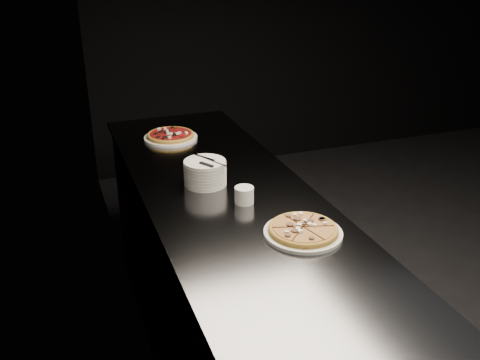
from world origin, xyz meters
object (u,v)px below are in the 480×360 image
object	(u,v)px
pizza_tomato	(171,136)
plate_stack	(205,173)
cutlery	(207,161)
counter	(230,281)
ramekin	(244,195)
pizza_mushroom	(303,230)

from	to	relation	value
pizza_tomato	plate_stack	bearing A→B (deg)	-89.67
plate_stack	cutlery	distance (m)	0.06
counter	plate_stack	xyz separation A→B (m)	(-0.07, 0.13, 0.52)
pizza_tomato	plate_stack	distance (m)	0.66
counter	ramekin	world-z (taller)	ramekin
pizza_mushroom	plate_stack	size ratio (longest dim) A/B	1.74
pizza_mushroom	plate_stack	bearing A→B (deg)	110.24
pizza_mushroom	cutlery	world-z (taller)	cutlery
cutlery	ramekin	size ratio (longest dim) A/B	2.44
ramekin	cutlery	bearing A→B (deg)	112.01
pizza_mushroom	counter	bearing A→B (deg)	107.98
plate_stack	ramekin	bearing A→B (deg)	-67.63
pizza_mushroom	cutlery	bearing A→B (deg)	110.03
pizza_tomato	ramekin	distance (m)	0.90
pizza_tomato	plate_stack	size ratio (longest dim) A/B	1.57
cutlery	ramekin	distance (m)	0.26
pizza_mushroom	ramekin	bearing A→B (deg)	108.66
plate_stack	cutlery	size ratio (longest dim) A/B	0.96
counter	pizza_mushroom	size ratio (longest dim) A/B	7.40
pizza_mushroom	ramekin	size ratio (longest dim) A/B	4.06
pizza_tomato	cutlery	xyz separation A→B (m)	(0.01, -0.67, 0.10)
counter	ramekin	bearing A→B (deg)	-74.15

